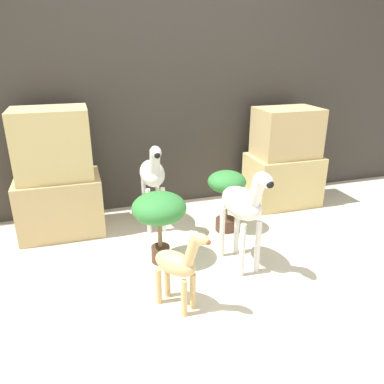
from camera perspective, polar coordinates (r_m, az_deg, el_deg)
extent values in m
plane|color=beige|center=(2.34, 7.41, -16.45)|extent=(14.00, 14.00, 0.00)
cube|color=#38332D|center=(3.44, -3.62, 15.92)|extent=(6.40, 0.08, 2.20)
cube|color=tan|center=(3.19, -19.37, -1.85)|extent=(0.64, 0.45, 0.47)
cube|color=#D1B775|center=(3.04, -20.52, 6.88)|extent=(0.55, 0.39, 0.54)
cube|color=#D1B775|center=(3.67, 13.61, 1.85)|extent=(0.64, 0.45, 0.47)
cube|color=tan|center=(3.55, 14.25, 8.79)|extent=(0.56, 0.39, 0.44)
cylinder|color=silver|center=(2.53, 9.97, -8.23)|extent=(0.04, 0.04, 0.38)
cylinder|color=silver|center=(2.48, 7.65, -8.83)|extent=(0.04, 0.04, 0.38)
cylinder|color=silver|center=(2.74, 6.82, -5.68)|extent=(0.04, 0.04, 0.38)
cylinder|color=silver|center=(2.68, 4.62, -6.17)|extent=(0.04, 0.04, 0.38)
ellipsoid|color=silver|center=(2.49, 7.50, -1.66)|extent=(0.24, 0.41, 0.20)
cylinder|color=silver|center=(2.31, 9.79, 0.09)|extent=(0.10, 0.15, 0.23)
ellipsoid|color=silver|center=(2.22, 10.87, 1.83)|extent=(0.10, 0.16, 0.09)
sphere|color=black|center=(2.18, 11.80, 1.12)|extent=(0.05, 0.05, 0.05)
cube|color=black|center=(2.30, 9.81, 0.34)|extent=(0.03, 0.09, 0.19)
cylinder|color=silver|center=(3.04, -4.39, -2.69)|extent=(0.04, 0.04, 0.38)
cylinder|color=silver|center=(3.03, -6.60, -2.91)|extent=(0.04, 0.04, 0.38)
cylinder|color=silver|center=(3.29, -5.26, -0.79)|extent=(0.04, 0.04, 0.38)
cylinder|color=silver|center=(3.28, -7.30, -0.99)|extent=(0.04, 0.04, 0.38)
ellipsoid|color=silver|center=(3.06, -6.10, 2.89)|extent=(0.22, 0.40, 0.20)
cylinder|color=silver|center=(2.86, -5.69, 4.54)|extent=(0.09, 0.15, 0.23)
ellipsoid|color=silver|center=(2.77, -5.54, 6.06)|extent=(0.09, 0.15, 0.09)
sphere|color=black|center=(2.71, -5.32, 5.56)|extent=(0.05, 0.05, 0.05)
cube|color=black|center=(2.86, -5.70, 4.74)|extent=(0.02, 0.09, 0.19)
cylinder|color=tan|center=(2.22, 0.13, -14.90)|extent=(0.04, 0.04, 0.23)
cylinder|color=tan|center=(2.17, -1.17, -15.91)|extent=(0.04, 0.04, 0.23)
cylinder|color=tan|center=(2.31, -3.77, -13.21)|extent=(0.04, 0.04, 0.23)
cylinder|color=tan|center=(2.26, -5.11, -14.11)|extent=(0.04, 0.04, 0.23)
ellipsoid|color=tan|center=(2.14, -2.60, -10.78)|extent=(0.27, 0.30, 0.13)
cylinder|color=tan|center=(2.02, -0.07, -8.91)|extent=(0.12, 0.13, 0.21)
ellipsoid|color=tan|center=(1.94, 1.38, -7.17)|extent=(0.11, 0.12, 0.06)
sphere|color=brown|center=(1.92, 2.45, -7.67)|extent=(0.03, 0.03, 0.03)
cylinder|color=#513323|center=(3.11, 5.10, -4.91)|extent=(0.16, 0.16, 0.10)
cylinder|color=brown|center=(3.04, 5.21, -2.02)|extent=(0.03, 0.03, 0.24)
ellipsoid|color=#337F38|center=(2.97, 5.34, 1.59)|extent=(0.30, 0.30, 0.17)
cylinder|color=#513323|center=(2.68, -4.79, -9.36)|extent=(0.13, 0.13, 0.12)
cylinder|color=brown|center=(2.61, -4.90, -6.42)|extent=(0.03, 0.03, 0.19)
ellipsoid|color=#337F38|center=(2.52, -5.04, -2.43)|extent=(0.37, 0.37, 0.20)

